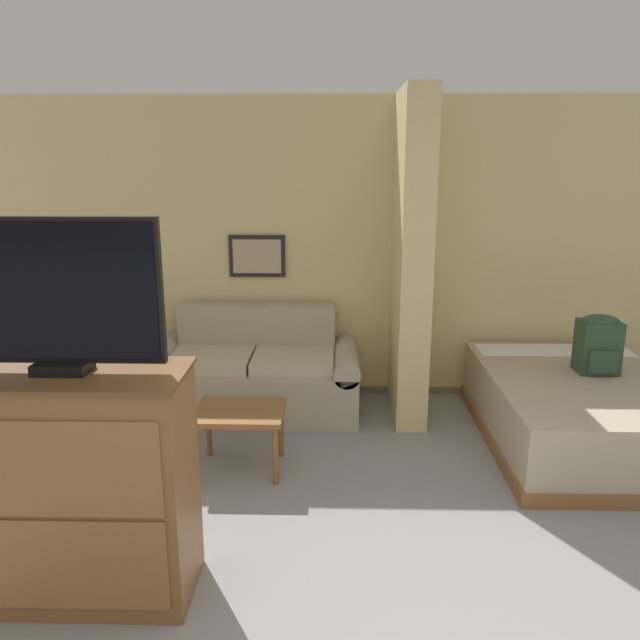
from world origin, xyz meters
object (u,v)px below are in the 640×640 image
tv_dresser (75,486)px  backpack (598,343)px  coffee_table (240,418)px  tv (55,296)px  bed (583,409)px  couch (254,374)px  table_lamp (128,312)px

tv_dresser → backpack: 3.73m
coffee_table → tv: 1.79m
bed → coffee_table: bearing=-168.7°
couch → tv_dresser: tv_dresser is taller
couch → tv: 2.68m
backpack → tv_dresser: bearing=-149.3°
couch → tv: bearing=-103.0°
bed → couch: bearing=167.3°
table_lamp → bed: bearing=-8.7°
tv → couch: bearing=77.0°
coffee_table → bed: 2.55m
coffee_table → tv: size_ratio=0.63×
tv_dresser → tv: size_ratio=1.20×
couch → bed: bearing=-12.7°
coffee_table → backpack: (2.62, 0.63, 0.36)m
tv_dresser → tv: tv is taller
tv → bed: 3.77m
coffee_table → bed: size_ratio=0.31×
bed → tv_dresser: bearing=-150.1°
coffee_table → backpack: 2.72m
coffee_table → table_lamp: table_lamp is taller
couch → tv_dresser: bearing=-103.0°
tv_dresser → backpack: bearing=30.7°
couch → table_lamp: bearing=-178.5°
tv_dresser → coffee_table: bearing=65.4°
tv → backpack: (3.20, 1.90, -0.75)m
tv_dresser → backpack: tv_dresser is taller
coffee_table → backpack: size_ratio=1.34×
coffee_table → bed: bed is taller
table_lamp → bed: size_ratio=0.24×
table_lamp → tv_dresser: (0.48, -2.32, -0.28)m
couch → coffee_table: (0.04, -1.07, 0.07)m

